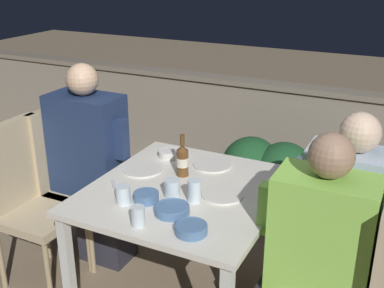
{
  "coord_description": "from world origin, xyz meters",
  "views": [
    {
      "loc": [
        1.02,
        -1.98,
        1.87
      ],
      "look_at": [
        0.0,
        0.08,
        0.96
      ],
      "focal_mm": 45.0,
      "sensor_mm": 36.0,
      "label": 1
    }
  ],
  "objects_px": {
    "chair_right_far": "(384,239)",
    "beer_bottle": "(182,160)",
    "chair_left_near": "(25,190)",
    "chair_left_far": "(68,168)",
    "person_green_blouse": "(311,260)",
    "person_blue_shirt": "(340,227)",
    "person_navy_jumper": "(94,166)",
    "chair_right_near": "(359,277)"
  },
  "relations": [
    {
      "from": "person_green_blouse",
      "to": "chair_right_far",
      "type": "xyz_separation_m",
      "value": [
        0.27,
        0.36,
        -0.02
      ]
    },
    {
      "from": "chair_right_near",
      "to": "chair_left_near",
      "type": "bearing_deg",
      "value": -179.37
    },
    {
      "from": "beer_bottle",
      "to": "chair_right_near",
      "type": "bearing_deg",
      "value": -15.77
    },
    {
      "from": "chair_left_near",
      "to": "chair_right_far",
      "type": "bearing_deg",
      "value": 11.01
    },
    {
      "from": "person_navy_jumper",
      "to": "person_blue_shirt",
      "type": "distance_m",
      "value": 1.5
    },
    {
      "from": "chair_left_near",
      "to": "chair_right_far",
      "type": "xyz_separation_m",
      "value": [
        1.94,
        0.38,
        0.0
      ]
    },
    {
      "from": "chair_left_near",
      "to": "chair_right_near",
      "type": "distance_m",
      "value": 1.87
    },
    {
      "from": "chair_left_near",
      "to": "beer_bottle",
      "type": "relative_size",
      "value": 4.18
    },
    {
      "from": "person_green_blouse",
      "to": "person_blue_shirt",
      "type": "distance_m",
      "value": 0.36
    },
    {
      "from": "chair_left_far",
      "to": "person_navy_jumper",
      "type": "height_order",
      "value": "person_navy_jumper"
    },
    {
      "from": "chair_right_near",
      "to": "beer_bottle",
      "type": "height_order",
      "value": "chair_right_near"
    },
    {
      "from": "person_navy_jumper",
      "to": "chair_right_near",
      "type": "height_order",
      "value": "person_navy_jumper"
    },
    {
      "from": "chair_left_near",
      "to": "person_navy_jumper",
      "type": "height_order",
      "value": "person_navy_jumper"
    },
    {
      "from": "chair_left_near",
      "to": "chair_right_near",
      "type": "height_order",
      "value": "same"
    },
    {
      "from": "chair_left_near",
      "to": "person_blue_shirt",
      "type": "height_order",
      "value": "person_blue_shirt"
    },
    {
      "from": "person_navy_jumper",
      "to": "person_green_blouse",
      "type": "relative_size",
      "value": 1.06
    },
    {
      "from": "person_navy_jumper",
      "to": "person_green_blouse",
      "type": "bearing_deg",
      "value": -13.21
    },
    {
      "from": "chair_right_near",
      "to": "beer_bottle",
      "type": "xyz_separation_m",
      "value": [
        -0.99,
        0.28,
        0.24
      ]
    },
    {
      "from": "chair_right_far",
      "to": "person_blue_shirt",
      "type": "relative_size",
      "value": 0.82
    },
    {
      "from": "chair_left_far",
      "to": "chair_right_far",
      "type": "distance_m",
      "value": 1.91
    },
    {
      "from": "chair_left_near",
      "to": "chair_left_far",
      "type": "bearing_deg",
      "value": 86.01
    },
    {
      "from": "chair_left_far",
      "to": "chair_right_near",
      "type": "xyz_separation_m",
      "value": [
        1.85,
        -0.34,
        0.0
      ]
    },
    {
      "from": "chair_right_far",
      "to": "beer_bottle",
      "type": "xyz_separation_m",
      "value": [
        -1.05,
        -0.08,
        0.24
      ]
    },
    {
      "from": "chair_left_far",
      "to": "chair_right_far",
      "type": "xyz_separation_m",
      "value": [
        1.91,
        0.02,
        0.0
      ]
    },
    {
      "from": "chair_left_far",
      "to": "person_blue_shirt",
      "type": "xyz_separation_m",
      "value": [
        1.7,
        0.02,
        0.01
      ]
    },
    {
      "from": "person_blue_shirt",
      "to": "beer_bottle",
      "type": "relative_size",
      "value": 5.08
    },
    {
      "from": "chair_left_near",
      "to": "person_navy_jumper",
      "type": "bearing_deg",
      "value": 57.23
    },
    {
      "from": "person_navy_jumper",
      "to": "person_blue_shirt",
      "type": "relative_size",
      "value": 1.07
    },
    {
      "from": "person_navy_jumper",
      "to": "person_blue_shirt",
      "type": "xyz_separation_m",
      "value": [
        1.5,
        0.02,
        -0.04
      ]
    },
    {
      "from": "chair_left_near",
      "to": "person_blue_shirt",
      "type": "bearing_deg",
      "value": 12.3
    },
    {
      "from": "person_green_blouse",
      "to": "beer_bottle",
      "type": "distance_m",
      "value": 0.86
    },
    {
      "from": "chair_left_near",
      "to": "person_green_blouse",
      "type": "bearing_deg",
      "value": 0.71
    },
    {
      "from": "chair_left_near",
      "to": "beer_bottle",
      "type": "bearing_deg",
      "value": 18.84
    },
    {
      "from": "person_navy_jumper",
      "to": "beer_bottle",
      "type": "bearing_deg",
      "value": -4.98
    },
    {
      "from": "chair_left_far",
      "to": "chair_right_far",
      "type": "height_order",
      "value": "same"
    },
    {
      "from": "chair_left_far",
      "to": "person_navy_jumper",
      "type": "distance_m",
      "value": 0.21
    },
    {
      "from": "person_green_blouse",
      "to": "chair_left_near",
      "type": "bearing_deg",
      "value": -179.29
    },
    {
      "from": "chair_right_near",
      "to": "chair_right_far",
      "type": "distance_m",
      "value": 0.36
    },
    {
      "from": "beer_bottle",
      "to": "person_blue_shirt",
      "type": "bearing_deg",
      "value": 5.12
    },
    {
      "from": "chair_right_far",
      "to": "person_blue_shirt",
      "type": "distance_m",
      "value": 0.21
    },
    {
      "from": "person_navy_jumper",
      "to": "person_green_blouse",
      "type": "height_order",
      "value": "person_navy_jumper"
    },
    {
      "from": "chair_left_near",
      "to": "chair_left_far",
      "type": "relative_size",
      "value": 1.0
    }
  ]
}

